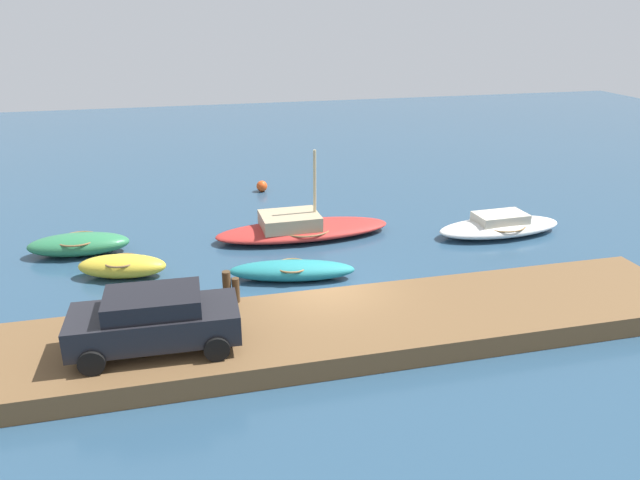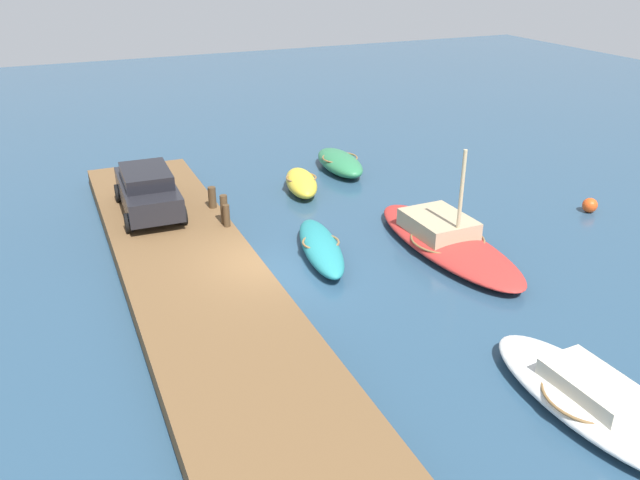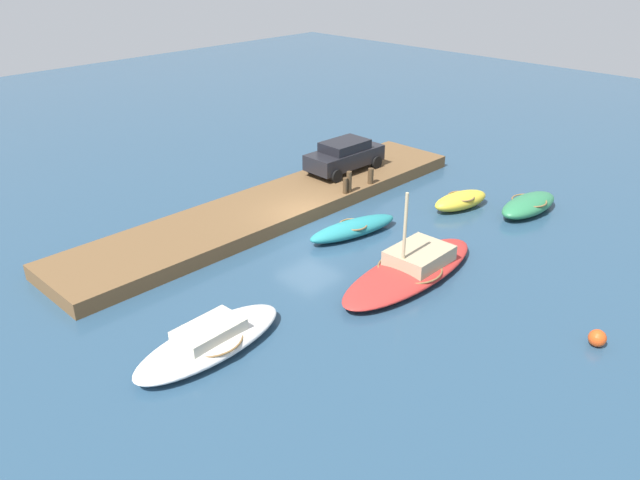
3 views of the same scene
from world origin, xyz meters
TOP-DOWN VIEW (x-y plane):
  - ground_plane at (0.00, 0.00)m, footprint 84.00×84.00m
  - dock_platform at (0.00, -2.19)m, footprint 21.30×3.95m
  - rowboat_yellow at (-6.33, 3.60)m, footprint 3.20×1.80m
  - motorboat_white at (8.48, 4.27)m, footprint 5.45×2.25m
  - rowboat_green at (-8.04, 6.11)m, footprint 3.77×1.69m
  - rowboat_teal at (-0.67, 1.98)m, footprint 4.45×1.98m
  - sailboat_red at (0.49, 5.92)m, footprint 7.19×2.49m
  - mooring_post_west at (-4.65, -0.46)m, footprint 0.28×0.28m
  - mooring_post_mid_west at (-3.09, -0.46)m, footprint 0.25×0.25m
  - mooring_post_mid_east at (-2.83, -0.46)m, footprint 0.22×0.22m
  - parked_car at (-5.09, -2.58)m, footprint 4.23×2.06m
  - marker_buoy at (-0.08, 12.66)m, footprint 0.55×0.55m

SIDE VIEW (x-z plane):
  - ground_plane at x=0.00m, z-range 0.00..0.00m
  - marker_buoy at x=-0.08m, z-range 0.00..0.55m
  - dock_platform at x=0.00m, z-range 0.00..0.62m
  - rowboat_teal at x=-0.67m, z-range 0.01..0.67m
  - motorboat_white at x=8.48m, z-range -0.09..0.81m
  - sailboat_red at x=0.49m, z-range -1.40..2.16m
  - rowboat_yellow at x=-6.33m, z-range 0.01..0.80m
  - rowboat_green at x=-8.04m, z-range 0.01..0.81m
  - mooring_post_west at x=-4.65m, z-range 0.62..1.38m
  - mooring_post_mid_east at x=-2.83m, z-range 0.62..1.38m
  - mooring_post_mid_west at x=-3.09m, z-range 0.62..1.62m
  - parked_car at x=-5.09m, z-range 0.66..2.23m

